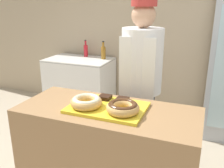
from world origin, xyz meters
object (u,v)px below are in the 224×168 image
object	(u,v)px
bottle_amber	(103,52)
brownie_back_left	(105,97)
donut_light_glaze	(86,101)
bottle_red	(86,50)
brownie_back_right	(122,100)
chest_freezer	(80,84)
serving_tray	(107,108)
baker_person	(141,84)
donut_chocolate_glaze	(123,107)

from	to	relation	value
bottle_amber	brownie_back_left	bearing A→B (deg)	-66.10
donut_light_glaze	brownie_back_left	xyz separation A→B (m)	(0.07, 0.20, -0.03)
bottle_red	bottle_amber	bearing A→B (deg)	-11.46
brownie_back_right	chest_freezer	distance (m)	2.13
brownie_back_right	serving_tray	bearing A→B (deg)	-119.95
serving_tray	bottle_red	xyz separation A→B (m)	(-1.20, 1.95, 0.05)
brownie_back_left	baker_person	distance (m)	0.55
donut_light_glaze	donut_chocolate_glaze	distance (m)	0.31
chest_freezer	baker_person	bearing A→B (deg)	-39.48
donut_chocolate_glaze	brownie_back_left	bearing A→B (deg)	138.67
donut_chocolate_glaze	chest_freezer	size ratio (longest dim) A/B	0.25
donut_chocolate_glaze	brownie_back_left	world-z (taller)	donut_chocolate_glaze
donut_light_glaze	baker_person	distance (m)	0.77
baker_person	donut_chocolate_glaze	bearing A→B (deg)	-85.59
serving_tray	bottle_amber	bearing A→B (deg)	114.36
baker_person	bottle_amber	xyz separation A→B (m)	(-0.95, 1.23, 0.05)
donut_chocolate_glaze	bottle_amber	xyz separation A→B (m)	(-1.01, 1.95, -0.00)
donut_chocolate_glaze	baker_person	size ratio (longest dim) A/B	0.14
chest_freezer	bottle_amber	world-z (taller)	bottle_amber
baker_person	bottle_amber	distance (m)	1.55
donut_chocolate_glaze	bottle_red	distance (m)	2.43
donut_light_glaze	bottle_red	bearing A→B (deg)	117.39
serving_tray	bottle_red	world-z (taller)	bottle_red
donut_chocolate_glaze	brownie_back_right	world-z (taller)	donut_chocolate_glaze
baker_person	bottle_red	bearing A→B (deg)	135.03
serving_tray	chest_freezer	xyz separation A→B (m)	(-1.22, 1.74, -0.49)
serving_tray	donut_light_glaze	size ratio (longest dim) A/B	2.40
baker_person	serving_tray	bearing A→B (deg)	-98.37
serving_tray	brownie_back_left	distance (m)	0.16
baker_person	brownie_back_left	bearing A→B (deg)	-108.53
donut_light_glaze	brownie_back_right	world-z (taller)	donut_light_glaze
brownie_back_right	bottle_red	size ratio (longest dim) A/B	0.36
bottle_amber	bottle_red	xyz separation A→B (m)	(-0.35, 0.07, -0.00)
brownie_back_right	donut_light_glaze	bearing A→B (deg)	-138.67
donut_light_glaze	donut_chocolate_glaze	xyz separation A→B (m)	(0.31, 0.00, 0.00)
donut_chocolate_glaze	bottle_red	size ratio (longest dim) A/B	0.92
brownie_back_left	bottle_red	bearing A→B (deg)	121.68
donut_light_glaze	bottle_amber	distance (m)	2.07
donut_light_glaze	chest_freezer	xyz separation A→B (m)	(-1.07, 1.81, -0.54)
brownie_back_left	chest_freezer	distance (m)	2.04
baker_person	donut_light_glaze	bearing A→B (deg)	-108.98
donut_light_glaze	brownie_back_right	xyz separation A→B (m)	(0.23, 0.20, -0.03)
donut_light_glaze	baker_person	size ratio (longest dim) A/B	0.14
brownie_back_left	brownie_back_right	xyz separation A→B (m)	(0.16, 0.00, 0.00)
brownie_back_left	bottle_red	size ratio (longest dim) A/B	0.36
donut_light_glaze	brownie_back_left	world-z (taller)	donut_light_glaze
donut_chocolate_glaze	bottle_amber	world-z (taller)	bottle_amber
bottle_red	baker_person	bearing A→B (deg)	-44.97
donut_light_glaze	bottle_red	xyz separation A→B (m)	(-1.05, 2.02, -0.01)
brownie_back_left	baker_person	world-z (taller)	baker_person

